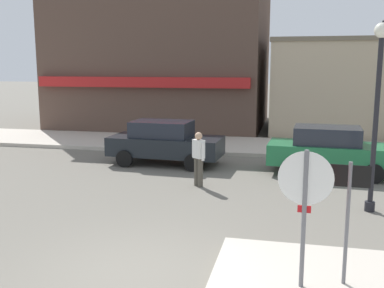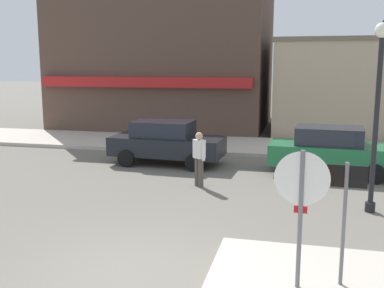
{
  "view_description": "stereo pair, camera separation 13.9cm",
  "coord_description": "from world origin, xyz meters",
  "px_view_note": "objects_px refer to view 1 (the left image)",
  "views": [
    {
      "loc": [
        2.47,
        -6.72,
        3.53
      ],
      "look_at": [
        -0.06,
        4.5,
        1.5
      ],
      "focal_mm": 42.0,
      "sensor_mm": 36.0,
      "label": 1
    },
    {
      "loc": [
        2.6,
        -6.68,
        3.53
      ],
      "look_at": [
        -0.06,
        4.5,
        1.5
      ],
      "focal_mm": 42.0,
      "sensor_mm": 36.0,
      "label": 2
    }
  ],
  "objects_px": {
    "lamp_post": "(378,90)",
    "parked_car_second": "(330,150)",
    "parked_car_nearest": "(165,142)",
    "one_way_sign": "(348,211)",
    "stop_sign": "(305,201)",
    "pedestrian_crossing_near": "(199,157)"
  },
  "relations": [
    {
      "from": "lamp_post",
      "to": "parked_car_second",
      "type": "xyz_separation_m",
      "value": [
        -0.69,
        3.72,
        -2.15
      ]
    },
    {
      "from": "parked_car_second",
      "to": "stop_sign",
      "type": "bearing_deg",
      "value": -96.96
    },
    {
      "from": "parked_car_nearest",
      "to": "parked_car_second",
      "type": "bearing_deg",
      "value": -2.92
    },
    {
      "from": "lamp_post",
      "to": "parked_car_second",
      "type": "distance_m",
      "value": 4.35
    },
    {
      "from": "stop_sign",
      "to": "lamp_post",
      "type": "xyz_separation_m",
      "value": [
        1.7,
        4.55,
        1.44
      ]
    },
    {
      "from": "one_way_sign",
      "to": "parked_car_nearest",
      "type": "relative_size",
      "value": 0.52
    },
    {
      "from": "parked_car_second",
      "to": "pedestrian_crossing_near",
      "type": "distance_m",
      "value": 4.55
    },
    {
      "from": "parked_car_second",
      "to": "lamp_post",
      "type": "bearing_deg",
      "value": -79.46
    },
    {
      "from": "lamp_post",
      "to": "pedestrian_crossing_near",
      "type": "distance_m",
      "value": 5.19
    },
    {
      "from": "lamp_post",
      "to": "pedestrian_crossing_near",
      "type": "bearing_deg",
      "value": 163.77
    },
    {
      "from": "stop_sign",
      "to": "parked_car_nearest",
      "type": "bearing_deg",
      "value": 118.53
    },
    {
      "from": "one_way_sign",
      "to": "parked_car_second",
      "type": "distance_m",
      "value": 8.06
    },
    {
      "from": "stop_sign",
      "to": "parked_car_nearest",
      "type": "xyz_separation_m",
      "value": [
        -4.66,
        8.56,
        -0.71
      ]
    },
    {
      "from": "lamp_post",
      "to": "parked_car_second",
      "type": "relative_size",
      "value": 1.11
    },
    {
      "from": "lamp_post",
      "to": "parked_car_second",
      "type": "height_order",
      "value": "lamp_post"
    },
    {
      "from": "one_way_sign",
      "to": "lamp_post",
      "type": "bearing_deg",
      "value": 76.33
    },
    {
      "from": "one_way_sign",
      "to": "parked_car_nearest",
      "type": "distance_m",
      "value": 9.88
    },
    {
      "from": "parked_car_nearest",
      "to": "pedestrian_crossing_near",
      "type": "height_order",
      "value": "pedestrian_crossing_near"
    },
    {
      "from": "lamp_post",
      "to": "pedestrian_crossing_near",
      "type": "height_order",
      "value": "lamp_post"
    },
    {
      "from": "parked_car_second",
      "to": "one_way_sign",
      "type": "bearing_deg",
      "value": -92.54
    },
    {
      "from": "stop_sign",
      "to": "parked_car_second",
      "type": "distance_m",
      "value": 8.36
    },
    {
      "from": "parked_car_nearest",
      "to": "parked_car_second",
      "type": "xyz_separation_m",
      "value": [
        5.66,
        -0.29,
        0.0
      ]
    }
  ]
}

